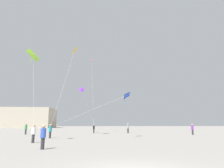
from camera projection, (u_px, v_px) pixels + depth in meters
name	position (u px, v px, depth m)	size (l,w,h in m)	color
person_in_grey	(128.00, 128.00, 38.24)	(0.40, 0.40, 1.85)	#2D2D33
person_in_purple	(192.00, 129.00, 32.18)	(0.38, 0.38, 1.73)	#2D2D33
person_in_black	(94.00, 128.00, 37.76)	(0.35, 0.35, 1.61)	#2D2D33
person_in_white	(33.00, 133.00, 18.47)	(0.37, 0.37, 1.68)	#2D2D33
person_in_green	(26.00, 128.00, 33.22)	(0.39, 0.39, 1.80)	#2D2D33
person_in_blue	(43.00, 136.00, 13.82)	(0.36, 0.36, 1.66)	#2D2D33
person_in_teal	(50.00, 130.00, 24.35)	(0.37, 0.37, 1.69)	#2D2D33
kite_lime_delta	(34.00, 56.00, 20.22)	(1.20, 1.88, 7.74)	#8CD12D
kite_magenta_delta	(91.00, 63.00, 44.21)	(1.37, 4.59, 14.47)	#D12899
kite_amber_delta	(74.00, 51.00, 30.94)	(2.59, 5.25, 12.03)	yellow
kite_violet_diamond	(82.00, 90.00, 36.61)	(2.89, 2.98, 7.06)	purple
kite_cobalt_delta	(125.00, 96.00, 26.26)	(10.08, 1.56, 4.45)	blue
building_left_hall	(22.00, 118.00, 90.36)	(27.86, 15.92, 8.62)	#B2A893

